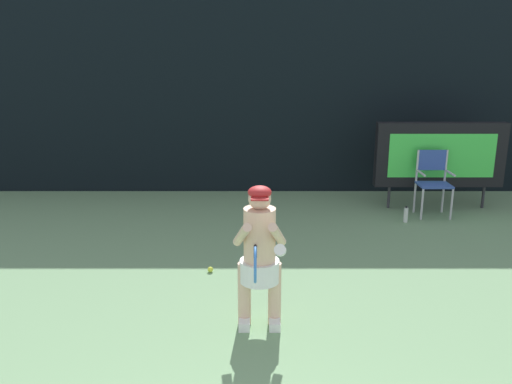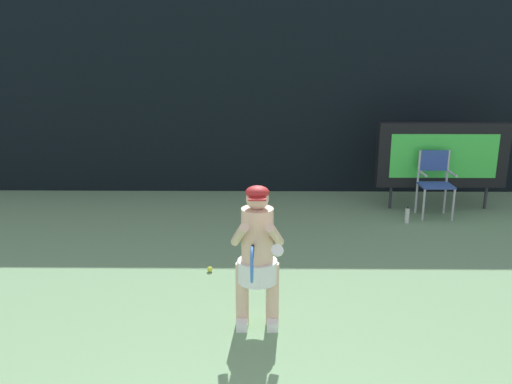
{
  "view_description": "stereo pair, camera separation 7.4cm",
  "coord_description": "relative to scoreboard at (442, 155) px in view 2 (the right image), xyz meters",
  "views": [
    {
      "loc": [
        0.03,
        -1.39,
        2.64
      ],
      "look_at": [
        0.04,
        4.5,
        1.05
      ],
      "focal_mm": 36.34,
      "sensor_mm": 36.0,
      "label": 1
    },
    {
      "loc": [
        0.1,
        -1.39,
        2.64
      ],
      "look_at": [
        0.04,
        4.5,
        1.05
      ],
      "focal_mm": 36.34,
      "sensor_mm": 36.0,
      "label": 2
    }
  ],
  "objects": [
    {
      "name": "water_bottle",
      "position": [
        -0.74,
        -0.79,
        -0.82
      ],
      "size": [
        0.07,
        0.07,
        0.27
      ],
      "color": "silver",
      "rests_on": "ground"
    },
    {
      "name": "scoreboard",
      "position": [
        0.0,
        0.0,
        0.0
      ],
      "size": [
        2.2,
        0.21,
        1.5
      ],
      "color": "black",
      "rests_on": "ground"
    },
    {
      "name": "tennis_ball_spare",
      "position": [
        -3.71,
        -2.75,
        -0.91
      ],
      "size": [
        0.07,
        0.07,
        0.07
      ],
      "color": "#CCDB3D",
      "rests_on": "ground"
    },
    {
      "name": "tennis_racket",
      "position": [
        -3.15,
        -4.59,
        -0.05
      ],
      "size": [
        0.03,
        0.6,
        0.31
      ],
      "rotation": [
        0.0,
        0.0,
        0.32
      ],
      "color": "black"
    },
    {
      "name": "backdrop_screen",
      "position": [
        -3.18,
        1.19,
        0.86
      ],
      "size": [
        18.0,
        0.12,
        3.66
      ],
      "color": "black",
      "rests_on": "ground"
    },
    {
      "name": "tennis_player",
      "position": [
        -3.11,
        -4.02,
        -0.18
      ],
      "size": [
        0.53,
        0.6,
        1.43
      ],
      "color": "white",
      "rests_on": "ground"
    },
    {
      "name": "umpire_chair",
      "position": [
        -0.21,
        -0.39,
        -0.33
      ],
      "size": [
        0.52,
        0.44,
        1.08
      ],
      "color": "#B7B7BC",
      "rests_on": "ground"
    }
  ]
}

